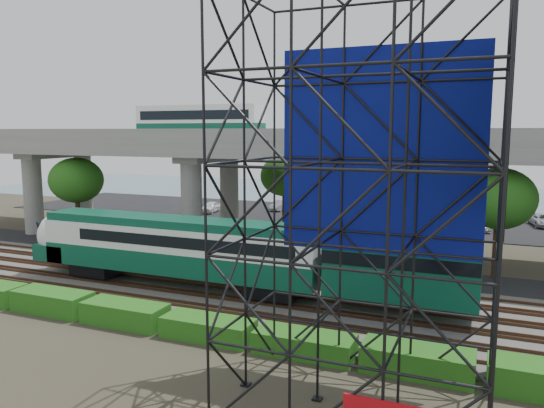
% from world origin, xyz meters
% --- Properties ---
extents(ground, '(140.00, 140.00, 0.00)m').
position_xyz_m(ground, '(0.00, 0.00, 0.00)').
color(ground, '#474233').
rests_on(ground, ground).
extents(ballast_bed, '(90.00, 12.00, 0.20)m').
position_xyz_m(ballast_bed, '(0.00, 2.00, 0.10)').
color(ballast_bed, slate).
rests_on(ballast_bed, ground).
extents(service_road, '(90.00, 5.00, 0.08)m').
position_xyz_m(service_road, '(0.00, 10.50, 0.04)').
color(service_road, black).
rests_on(service_road, ground).
extents(parking_lot, '(90.00, 18.00, 0.08)m').
position_xyz_m(parking_lot, '(0.00, 34.00, 0.04)').
color(parking_lot, black).
rests_on(parking_lot, ground).
extents(harbor_water, '(140.00, 40.00, 0.03)m').
position_xyz_m(harbor_water, '(0.00, 56.00, 0.01)').
color(harbor_water, slate).
rests_on(harbor_water, ground).
extents(rail_tracks, '(90.00, 9.52, 0.16)m').
position_xyz_m(rail_tracks, '(0.00, 2.00, 0.28)').
color(rail_tracks, '#472D1E').
rests_on(rail_tracks, ballast_bed).
extents(commuter_train, '(29.30, 3.06, 4.30)m').
position_xyz_m(commuter_train, '(-2.60, 2.00, 2.88)').
color(commuter_train, black).
rests_on(commuter_train, rail_tracks).
extents(overpass, '(80.00, 12.00, 12.40)m').
position_xyz_m(overpass, '(-0.81, 16.00, 8.21)').
color(overpass, '#9E9B93').
rests_on(overpass, ground).
extents(scaffold_tower, '(9.36, 6.36, 15.00)m').
position_xyz_m(scaffold_tower, '(9.31, -7.98, 7.47)').
color(scaffold_tower, black).
rests_on(scaffold_tower, ground).
extents(hedge_strip, '(34.60, 1.80, 1.20)m').
position_xyz_m(hedge_strip, '(1.01, -4.30, 0.56)').
color(hedge_strip, '#1C5914').
rests_on(hedge_strip, ground).
extents(trees, '(40.94, 16.94, 7.69)m').
position_xyz_m(trees, '(-4.67, 16.17, 5.57)').
color(trees, '#382314').
rests_on(trees, ground).
extents(suv, '(5.03, 2.87, 1.32)m').
position_xyz_m(suv, '(-10.60, 10.69, 0.74)').
color(suv, black).
rests_on(suv, service_road).
extents(parked_cars, '(39.91, 9.61, 1.31)m').
position_xyz_m(parked_cars, '(1.39, 33.71, 0.71)').
color(parked_cars, white).
rests_on(parked_cars, parking_lot).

